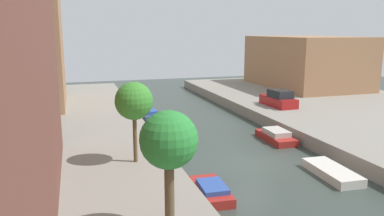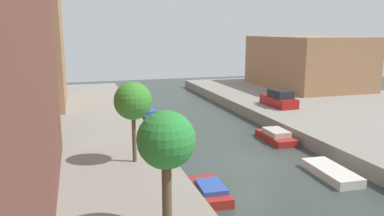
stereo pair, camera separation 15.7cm
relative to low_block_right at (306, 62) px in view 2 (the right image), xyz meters
name	(u,v)px [view 2 (the right image)]	position (x,y,z in m)	size (l,w,h in m)	color
ground_plane	(252,164)	(-18.00, -21.69, -4.14)	(84.00, 84.00, 0.00)	#333D38
low_block_right	(306,62)	(0.00, 0.00, 0.00)	(10.00, 14.76, 6.28)	#9E704C
street_tree_1	(166,142)	(-25.14, -29.49, 0.17)	(2.02, 2.02, 4.40)	brown
street_tree_2	(133,101)	(-25.14, -21.85, 0.20)	(2.03, 2.03, 4.38)	brown
parked_car	(279,99)	(-9.78, -10.52, -2.48)	(1.97, 4.13, 1.58)	maroon
moored_boat_left_2	(210,190)	(-21.96, -25.15, -3.85)	(1.63, 3.42, 0.68)	maroon
moored_boat_left_3	(173,139)	(-21.54, -16.00, -3.80)	(1.50, 4.11, 0.78)	#232328
moored_boat_left_4	(149,115)	(-21.73, -8.15, -3.74)	(1.61, 3.10, 0.93)	#33476B
moored_boat_left_5	(137,101)	(-21.57, 0.09, -3.91)	(1.52, 3.23, 0.45)	#232328
moored_boat_right_2	(331,172)	(-14.62, -24.78, -3.89)	(1.77, 3.92, 0.50)	beige
moored_boat_right_3	(276,136)	(-14.08, -17.65, -3.78)	(1.68, 3.84, 0.86)	maroon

